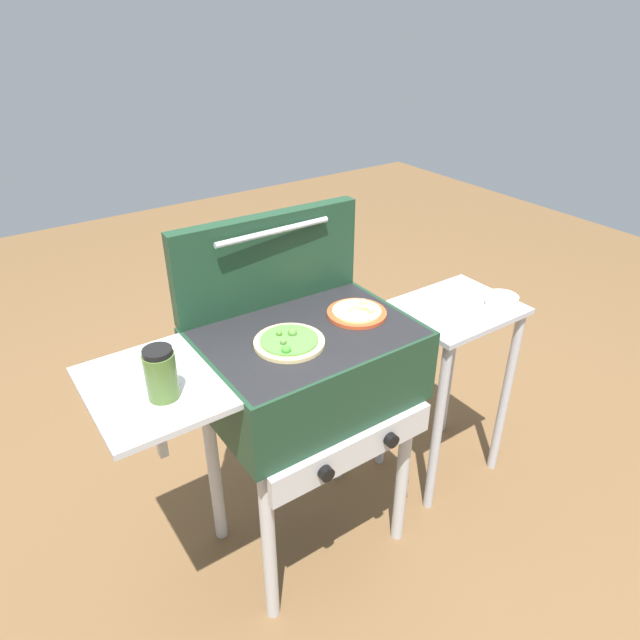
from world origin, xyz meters
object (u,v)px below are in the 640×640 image
Objects in this scene: grill at (304,372)px; sauce_jar at (161,374)px; pizza_veggie at (289,342)px; prep_table at (449,357)px; topping_bowl_near at (502,302)px; pizza_cheese at (357,312)px.

sauce_jar is at bearing -172.36° from grill.
sauce_jar reaches higher than pizza_veggie.
grill is 1.23× the size of prep_table.
pizza_veggie is at bearing 176.10° from topping_bowl_near.
pizza_veggie is (-0.27, -0.03, -0.00)m from pizza_cheese.
pizza_cheese is at bearing 4.75° from sauce_jar.
prep_table is at bearing 143.71° from topping_bowl_near.
sauce_jar is (-0.65, -0.05, 0.06)m from pizza_cheese.
topping_bowl_near is (0.81, -0.09, 0.04)m from grill.
prep_table is (0.48, 0.01, -0.36)m from pizza_cheese.
topping_bowl_near reaches higher than prep_table.
pizza_veggie is (-0.07, -0.03, 0.15)m from grill.
grill reaches higher than prep_table.
pizza_cheese is 0.62m from topping_bowl_near.
pizza_cheese reaches higher than prep_table.
pizza_veggie is 0.88m from topping_bowl_near.
pizza_veggie reaches higher than pizza_cheese.
pizza_cheese is 0.59m from prep_table.
sauce_jar reaches higher than grill.
sauce_jar is (-0.39, -0.03, 0.06)m from pizza_veggie.
grill is at bearing -179.63° from prep_table.
pizza_cheese is 0.66m from sauce_jar.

